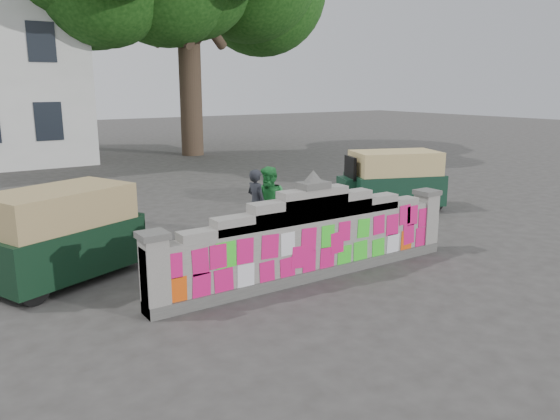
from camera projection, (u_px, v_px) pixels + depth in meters
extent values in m
plane|color=#383533|center=(312.00, 277.00, 10.11)|extent=(100.00, 100.00, 0.00)
cube|color=#4C4C49|center=(312.00, 272.00, 10.09)|extent=(6.40, 0.42, 0.20)
cube|color=gray|center=(312.00, 246.00, 9.97)|extent=(6.40, 0.32, 1.00)
cube|color=gray|center=(313.00, 216.00, 9.85)|extent=(5.20, 0.32, 0.14)
cube|color=gray|center=(313.00, 212.00, 9.83)|extent=(4.00, 0.32, 0.28)
cube|color=gray|center=(313.00, 208.00, 9.81)|extent=(2.60, 0.32, 0.44)
cube|color=gray|center=(313.00, 204.00, 9.80)|extent=(1.40, 0.32, 0.58)
cube|color=#4C4C49|center=(313.00, 185.00, 9.72)|extent=(0.55, 0.36, 0.12)
cone|color=#4C4C49|center=(313.00, 176.00, 9.68)|extent=(0.36, 0.36, 0.22)
cube|color=gray|center=(155.00, 277.00, 8.33)|extent=(0.36, 0.40, 1.24)
cube|color=#4C4C49|center=(153.00, 235.00, 8.18)|extent=(0.44, 0.44, 0.10)
cube|color=gray|center=(425.00, 223.00, 11.61)|extent=(0.36, 0.40, 1.24)
cube|color=#4C4C49|center=(427.00, 192.00, 11.46)|extent=(0.44, 0.44, 0.10)
cylinder|color=#38281E|center=(191.00, 95.00, 27.26)|extent=(1.10, 1.10, 6.00)
imported|color=black|center=(257.00, 228.00, 11.92)|extent=(1.72, 0.77, 0.87)
imported|color=#22242A|center=(257.00, 214.00, 11.86)|extent=(0.42, 0.58, 1.48)
imported|color=green|center=(270.00, 205.00, 12.28)|extent=(0.90, 1.01, 1.71)
cube|color=black|center=(62.00, 249.00, 9.83)|extent=(2.97, 2.33, 0.88)
cube|color=tan|center=(58.00, 207.00, 9.66)|extent=(2.75, 2.19, 0.66)
cube|color=black|center=(122.00, 232.00, 10.95)|extent=(0.80, 0.92, 0.77)
cube|color=black|center=(120.00, 200.00, 10.80)|extent=(0.38, 0.74, 0.66)
cylinder|color=black|center=(127.00, 246.00, 11.11)|extent=(0.56, 0.33, 0.55)
cylinder|color=black|center=(34.00, 289.00, 8.78)|extent=(0.56, 0.33, 0.55)
cube|color=#103221|center=(394.00, 189.00, 15.57)|extent=(2.91, 2.22, 0.86)
cube|color=tan|center=(395.00, 163.00, 15.40)|extent=(2.69, 2.10, 0.64)
cube|color=#103221|center=(350.00, 191.00, 15.28)|extent=(0.77, 0.89, 0.75)
cube|color=black|center=(350.00, 168.00, 15.13)|extent=(0.35, 0.73, 0.64)
cylinder|color=black|center=(346.00, 202.00, 15.33)|extent=(0.55, 0.31, 0.54)
cylinder|color=black|center=(415.00, 194.00, 16.42)|extent=(0.55, 0.31, 0.54)
cylinder|color=black|center=(434.00, 202.00, 15.30)|extent=(0.55, 0.31, 0.54)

